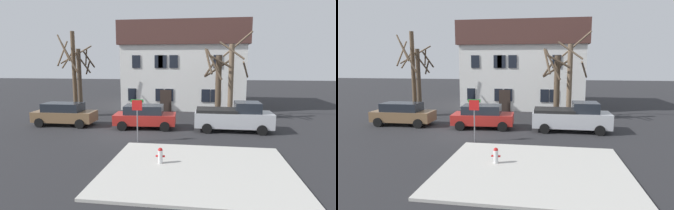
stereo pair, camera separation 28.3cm
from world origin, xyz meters
TOP-DOWN VIEW (x-y plane):
  - ground_plane at (0.00, 0.00)m, footprint 120.00×120.00m
  - sidewalk_slab at (4.94, -5.55)m, footprint 8.14×6.68m
  - building_main at (2.91, 13.17)m, footprint 12.59×8.90m
  - tree_bare_near at (-6.28, 5.68)m, footprint 3.27×3.08m
  - tree_bare_mid at (-5.57, 5.32)m, footprint 2.49×2.49m
  - tree_bare_far at (6.13, 5.65)m, footprint 2.20×2.40m
  - tree_bare_end at (7.28, 5.52)m, footprint 2.77×3.17m
  - car_brown_wagon at (-5.31, 1.92)m, footprint 4.59×1.99m
  - car_red_wagon at (0.89, 1.89)m, footprint 4.49×2.31m
  - pickup_truck_silver at (7.17, 1.89)m, footprint 5.23×2.14m
  - fire_hydrant at (3.20, -5.20)m, footprint 0.42×0.22m
  - street_sign_pole at (1.25, -1.68)m, footprint 0.76×0.07m
  - bicycle_leaning at (-6.06, 4.63)m, footprint 1.64×0.70m

SIDE VIEW (x-z plane):
  - ground_plane at x=0.00m, z-range 0.00..0.00m
  - sidewalk_slab at x=4.94m, z-range 0.00..0.12m
  - bicycle_leaning at x=-6.06m, z-range -0.15..0.88m
  - fire_hydrant at x=3.20m, z-range 0.13..0.87m
  - car_red_wagon at x=0.89m, z-range 0.04..1.72m
  - car_brown_wagon at x=-5.31m, z-range 0.04..1.74m
  - pickup_truck_silver at x=7.17m, z-range -0.04..2.00m
  - street_sign_pole at x=1.25m, z-range 0.52..3.09m
  - tree_bare_far at x=6.13m, z-range 0.11..5.97m
  - tree_bare_mid at x=-5.57m, z-range 0.02..6.48m
  - tree_bare_end at x=7.28m, z-range -0.22..7.00m
  - tree_bare_near at x=-6.28m, z-range 0.32..7.68m
  - building_main at x=2.91m, z-range 0.08..8.78m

